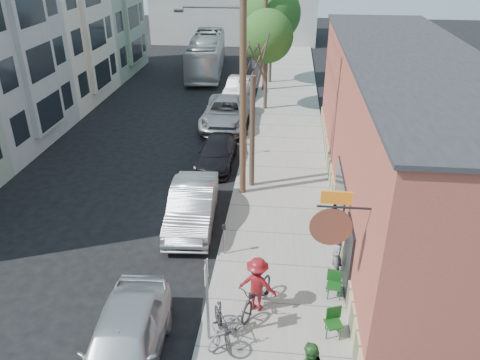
# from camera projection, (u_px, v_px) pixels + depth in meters

# --- Properties ---
(ground) EXTENTS (120.00, 120.00, 0.00)m
(ground) POSITION_uv_depth(u_px,v_px,m) (162.00, 260.00, 17.11)
(ground) COLOR black
(sidewalk) EXTENTS (4.50, 58.00, 0.15)m
(sidewalk) POSITION_uv_depth(u_px,v_px,m) (284.00, 145.00, 26.40)
(sidewalk) COLOR gray
(sidewalk) RESTS_ON ground
(cafe_building) EXTENTS (6.60, 20.20, 6.61)m
(cafe_building) POSITION_uv_depth(u_px,v_px,m) (401.00, 135.00, 19.17)
(cafe_building) COLOR #A0493B
(cafe_building) RESTS_ON ground
(apartment_row) EXTENTS (6.30, 32.00, 9.00)m
(apartment_row) POSITION_uv_depth(u_px,v_px,m) (24.00, 49.00, 28.50)
(apartment_row) COLOR #8FA189
(apartment_row) RESTS_ON ground
(sign_post) EXTENTS (0.07, 0.45, 2.80)m
(sign_post) POSITION_uv_depth(u_px,v_px,m) (207.00, 293.00, 12.81)
(sign_post) COLOR slate
(sign_post) RESTS_ON sidewalk
(parking_meter_near) EXTENTS (0.14, 0.14, 1.24)m
(parking_meter_near) POSITION_uv_depth(u_px,v_px,m) (224.00, 234.00, 16.86)
(parking_meter_near) COLOR slate
(parking_meter_near) RESTS_ON sidewalk
(parking_meter_far) EXTENTS (0.14, 0.14, 1.24)m
(parking_meter_far) POSITION_uv_depth(u_px,v_px,m) (247.00, 139.00, 24.82)
(parking_meter_far) COLOR slate
(parking_meter_far) RESTS_ON sidewalk
(utility_pole_near) EXTENTS (3.57, 0.28, 10.00)m
(utility_pole_near) POSITION_uv_depth(u_px,v_px,m) (242.00, 78.00, 19.02)
(utility_pole_near) COLOR #503A28
(utility_pole_near) RESTS_ON sidewalk
(utility_pole_far) EXTENTS (1.80, 0.28, 10.00)m
(utility_pole_far) POSITION_uv_depth(u_px,v_px,m) (265.00, 19.00, 33.54)
(utility_pole_far) COLOR #503A28
(utility_pole_far) RESTS_ON sidewalk
(tree_bare) EXTENTS (0.24, 0.24, 5.20)m
(tree_bare) POSITION_uv_depth(u_px,v_px,m) (252.00, 133.00, 20.84)
(tree_bare) COLOR #44392C
(tree_bare) RESTS_ON sidewalk
(tree_leafy_mid) EXTENTS (3.39, 3.39, 6.48)m
(tree_leafy_mid) POSITION_uv_depth(u_px,v_px,m) (267.00, 37.00, 29.76)
(tree_leafy_mid) COLOR #44392C
(tree_leafy_mid) RESTS_ON sidewalk
(tree_leafy_far) EXTENTS (4.41, 4.41, 7.46)m
(tree_leafy_far) POSITION_uv_depth(u_px,v_px,m) (272.00, 14.00, 35.41)
(tree_leafy_far) COLOR #44392C
(tree_leafy_far) RESTS_ON sidewalk
(patio_chair_a) EXTENTS (0.60, 0.60, 0.88)m
(patio_chair_a) POSITION_uv_depth(u_px,v_px,m) (334.00, 285.00, 14.99)
(patio_chair_a) COLOR #134515
(patio_chair_a) RESTS_ON sidewalk
(patio_chair_b) EXTENTS (0.64, 0.64, 0.88)m
(patio_chair_b) POSITION_uv_depth(u_px,v_px,m) (334.00, 323.00, 13.50)
(patio_chair_b) COLOR #134515
(patio_chair_b) RESTS_ON sidewalk
(patron_grey) EXTENTS (0.42, 0.59, 1.54)m
(patron_grey) POSITION_uv_depth(u_px,v_px,m) (337.00, 256.00, 15.82)
(patron_grey) COLOR slate
(patron_grey) RESTS_ON sidewalk
(cyclist) EXTENTS (1.33, 0.96, 1.86)m
(cyclist) POSITION_uv_depth(u_px,v_px,m) (257.00, 284.00, 14.27)
(cyclist) COLOR maroon
(cyclist) RESTS_ON sidewalk
(cyclist_bike) EXTENTS (1.41, 2.24, 1.11)m
(cyclist_bike) POSITION_uv_depth(u_px,v_px,m) (257.00, 294.00, 14.45)
(cyclist_bike) COLOR black
(cyclist_bike) RESTS_ON sidewalk
(parked_bike_a) EXTENTS (1.17, 1.84, 1.07)m
(parked_bike_a) POSITION_uv_depth(u_px,v_px,m) (223.00, 325.00, 13.33)
(parked_bike_a) COLOR black
(parked_bike_a) RESTS_ON sidewalk
(parked_bike_b) EXTENTS (1.28, 1.59, 0.81)m
(parked_bike_b) POSITION_uv_depth(u_px,v_px,m) (226.00, 330.00, 13.33)
(parked_bike_b) COLOR gray
(parked_bike_b) RESTS_ON sidewalk
(car_0) EXTENTS (2.34, 5.12, 1.70)m
(car_0) POSITION_uv_depth(u_px,v_px,m) (124.00, 344.00, 12.48)
(car_0) COLOR #B6B9BE
(car_0) RESTS_ON ground
(car_1) EXTENTS (2.10, 5.13, 1.65)m
(car_1) POSITION_uv_depth(u_px,v_px,m) (192.00, 206.00, 18.96)
(car_1) COLOR #A1A5A9
(car_1) RESTS_ON ground
(car_2) EXTENTS (1.82, 4.44, 1.29)m
(car_2) POSITION_uv_depth(u_px,v_px,m) (217.00, 153.00, 24.05)
(car_2) COLOR black
(car_2) RESTS_ON ground
(car_3) EXTENTS (2.82, 6.07, 1.69)m
(car_3) POSITION_uv_depth(u_px,v_px,m) (226.00, 113.00, 29.06)
(car_3) COLOR #93959A
(car_3) RESTS_ON ground
(car_4) EXTENTS (2.00, 4.65, 1.49)m
(car_4) POSITION_uv_depth(u_px,v_px,m) (239.00, 88.00, 34.20)
(car_4) COLOR #A6A9AE
(car_4) RESTS_ON ground
(bus) EXTENTS (3.59, 11.40, 3.12)m
(bus) POSITION_uv_depth(u_px,v_px,m) (206.00, 54.00, 40.39)
(bus) COLOR silver
(bus) RESTS_ON ground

